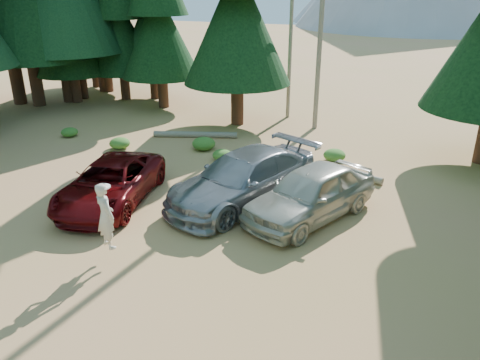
{
  "coord_description": "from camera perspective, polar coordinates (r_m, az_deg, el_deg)",
  "views": [
    {
      "loc": [
        6.91,
        -8.71,
        6.93
      ],
      "look_at": [
        1.35,
        3.69,
        1.25
      ],
      "focal_mm": 35.0,
      "sensor_mm": 36.0,
      "label": 1
    }
  ],
  "objects": [
    {
      "name": "silver_minivan_right",
      "position": [
        14.96,
        8.63,
        -1.57
      ],
      "size": [
        3.75,
        5.39,
        1.7
      ],
      "primitive_type": "imported",
      "rotation": [
        0.0,
        0.0,
        -0.39
      ],
      "color": "beige",
      "rests_on": "ground"
    },
    {
      "name": "ground",
      "position": [
        13.1,
        -12.28,
        -9.84
      ],
      "size": [
        160.0,
        160.0,
        0.0
      ],
      "primitive_type": "plane",
      "color": "tan",
      "rests_on": "ground"
    },
    {
      "name": "shrub_far_right",
      "position": [
        17.42,
        12.05,
        -0.1
      ],
      "size": [
        1.22,
        1.22,
        0.67
      ],
      "primitive_type": "ellipsoid",
      "color": "#31671F",
      "rests_on": "ground"
    },
    {
      "name": "forest_belt_north",
      "position": [
        25.65,
        7.63,
        6.8
      ],
      "size": [
        36.0,
        7.0,
        22.0
      ],
      "primitive_type": null,
      "color": "black",
      "rests_on": "ground"
    },
    {
      "name": "log_right",
      "position": [
        19.04,
        10.98,
        1.35
      ],
      "size": [
        4.26,
        1.33,
        0.28
      ],
      "primitive_type": "cylinder",
      "rotation": [
        0.0,
        1.57,
        -0.25
      ],
      "color": "gray",
      "rests_on": "ground"
    },
    {
      "name": "shrub_center_right",
      "position": [
        20.26,
        11.44,
        2.98
      ],
      "size": [
        0.93,
        0.93,
        0.51
      ],
      "primitive_type": "ellipsoid",
      "color": "#31671F",
      "rests_on": "ground"
    },
    {
      "name": "shrub_center_left",
      "position": [
        21.31,
        -4.44,
        4.45
      ],
      "size": [
        1.05,
        1.05,
        0.58
      ],
      "primitive_type": "ellipsoid",
      "color": "#31671F",
      "rests_on": "ground"
    },
    {
      "name": "log_mid",
      "position": [
        19.43,
        5.74,
        2.08
      ],
      "size": [
        3.19,
        0.38,
        0.26
      ],
      "primitive_type": "cylinder",
      "rotation": [
        0.0,
        1.57,
        -0.04
      ],
      "color": "gray",
      "rests_on": "ground"
    },
    {
      "name": "snag_front",
      "position": [
        24.02,
        9.98,
        20.15
      ],
      "size": [
        0.24,
        0.24,
        12.0
      ],
      "primitive_type": "cylinder",
      "color": "gray",
      "rests_on": "ground"
    },
    {
      "name": "shrub_right",
      "position": [
        18.41,
        11.74,
        0.84
      ],
      "size": [
        0.84,
        0.84,
        0.46
      ],
      "primitive_type": "ellipsoid",
      "color": "#31671F",
      "rests_on": "ground"
    },
    {
      "name": "snag_back",
      "position": [
        26.08,
        6.25,
        18.31
      ],
      "size": [
        0.2,
        0.2,
        10.0
      ],
      "primitive_type": "cylinder",
      "color": "gray",
      "rests_on": "ground"
    },
    {
      "name": "shrub_left",
      "position": [
        19.95,
        -2.17,
        3.05
      ],
      "size": [
        0.85,
        0.85,
        0.47
      ],
      "primitive_type": "ellipsoid",
      "color": "#31671F",
      "rests_on": "ground"
    },
    {
      "name": "frisbee_player",
      "position": [
        12.81,
        -16.07,
        -4.17
      ],
      "size": [
        0.8,
        0.68,
        1.85
      ],
      "rotation": [
        0.0,
        0.0,
        2.72
      ],
      "color": "beige",
      "rests_on": "ground"
    },
    {
      "name": "shrub_far_left",
      "position": [
        22.1,
        -14.45,
        4.37
      ],
      "size": [
        0.93,
        0.93,
        0.51
      ],
      "primitive_type": "ellipsoid",
      "color": "#31671F",
      "rests_on": "ground"
    },
    {
      "name": "red_pickup",
      "position": [
        16.46,
        -15.52,
        -0.34
      ],
      "size": [
        3.59,
        5.63,
        1.45
      ],
      "primitive_type": "imported",
      "rotation": [
        0.0,
        0.0,
        0.24
      ],
      "color": "#570709",
      "rests_on": "ground"
    },
    {
      "name": "log_left",
      "position": [
        23.16,
        -5.48,
        5.54
      ],
      "size": [
        3.94,
        1.74,
        0.29
      ],
      "primitive_type": "cylinder",
      "rotation": [
        0.0,
        1.57,
        0.36
      ],
      "color": "gray",
      "rests_on": "ground"
    },
    {
      "name": "silver_minivan_center",
      "position": [
        15.81,
        0.42,
        0.14
      ],
      "size": [
        4.39,
        6.47,
        1.74
      ],
      "primitive_type": "imported",
      "rotation": [
        0.0,
        0.0,
        -0.36
      ],
      "color": "#919398",
      "rests_on": "ground"
    },
    {
      "name": "shrub_edge_west",
      "position": [
        24.66,
        -20.08,
        5.5
      ],
      "size": [
        0.81,
        0.81,
        0.44
      ],
      "primitive_type": "ellipsoid",
      "color": "#31671F",
      "rests_on": "ground"
    }
  ]
}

